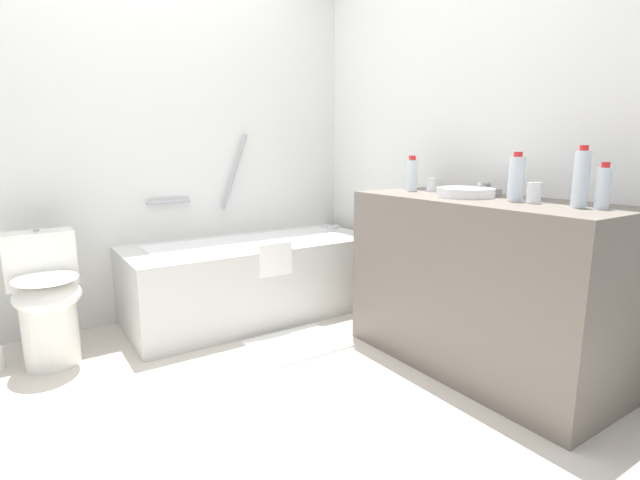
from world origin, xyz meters
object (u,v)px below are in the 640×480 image
at_px(water_bottle_3, 516,178).
at_px(water_bottle_4, 603,188).
at_px(sink_faucet, 488,189).
at_px(water_bottle_0, 412,174).
at_px(toilet, 46,299).
at_px(water_bottle_1, 412,175).
at_px(bathtub, 255,276).
at_px(drinking_glass_2, 432,185).
at_px(water_bottle_2, 581,179).
at_px(drinking_glass_1, 534,193).
at_px(bath_mat, 297,344).
at_px(drinking_glass_0, 514,189).
at_px(sink_basin, 465,192).

distance_m(water_bottle_3, water_bottle_4, 0.37).
distance_m(sink_faucet, water_bottle_0, 0.48).
distance_m(toilet, water_bottle_0, 2.11).
bearing_deg(toilet, water_bottle_1, 65.07).
distance_m(bathtub, toilet, 1.22).
bearing_deg(water_bottle_1, drinking_glass_2, -37.61).
relative_size(water_bottle_1, water_bottle_2, 0.78).
bearing_deg(water_bottle_0, drinking_glass_1, -93.92).
height_order(drinking_glass_1, bath_mat, drinking_glass_1).
height_order(drinking_glass_0, drinking_glass_2, drinking_glass_0).
xyz_separation_m(drinking_glass_1, drinking_glass_2, (0.07, 0.67, -0.01)).
distance_m(toilet, water_bottle_1, 2.07).
bearing_deg(drinking_glass_1, drinking_glass_0, 66.09).
distance_m(water_bottle_3, bath_mat, 1.47).
distance_m(water_bottle_1, water_bottle_3, 0.64).
distance_m(bathtub, bath_mat, 0.65).
relative_size(toilet, sink_faucet, 4.56).
bearing_deg(drinking_glass_1, water_bottle_2, -86.48).
distance_m(water_bottle_1, water_bottle_2, 0.93).
bearing_deg(drinking_glass_0, water_bottle_3, -140.74).
bearing_deg(drinking_glass_2, bathtub, 126.99).
bearing_deg(sink_basin, drinking_glass_0, -66.35).
height_order(water_bottle_3, drinking_glass_0, water_bottle_3).
relative_size(bathtub, water_bottle_2, 6.50).
distance_m(water_bottle_0, water_bottle_4, 1.09).
relative_size(sink_basin, drinking_glass_0, 2.93).
relative_size(drinking_glass_0, drinking_glass_1, 1.05).
bearing_deg(water_bottle_0, water_bottle_3, -94.39).
distance_m(water_bottle_4, bath_mat, 1.72).
height_order(water_bottle_4, drinking_glass_2, water_bottle_4).
bearing_deg(water_bottle_1, drinking_glass_0, -81.68).
relative_size(toilet, drinking_glass_1, 7.46).
xyz_separation_m(water_bottle_4, drinking_glass_0, (0.02, 0.41, -0.04)).
bearing_deg(bath_mat, drinking_glass_0, -49.76).
xyz_separation_m(drinking_glass_0, bath_mat, (-0.71, 0.84, -0.92)).
bearing_deg(bathtub, water_bottle_4, -70.31).
relative_size(bathtub, drinking_glass_0, 16.90).
relative_size(drinking_glass_0, drinking_glass_2, 1.27).
relative_size(sink_basin, water_bottle_2, 1.13).
xyz_separation_m(water_bottle_0, bath_mat, (-0.70, 0.16, -0.96)).
bearing_deg(drinking_glass_2, bath_mat, 155.94).
xyz_separation_m(water_bottle_3, drinking_glass_1, (-0.00, -0.09, -0.06)).
height_order(water_bottle_0, water_bottle_3, water_bottle_3).
bearing_deg(sink_basin, bathtub, 115.84).
bearing_deg(drinking_glass_1, drinking_glass_2, 84.34).
bearing_deg(water_bottle_0, toilet, 159.63).
distance_m(water_bottle_2, bath_mat, 1.67).
relative_size(water_bottle_0, water_bottle_2, 0.79).
relative_size(bathtub, water_bottle_4, 8.79).
bearing_deg(drinking_glass_1, sink_faucet, 67.29).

